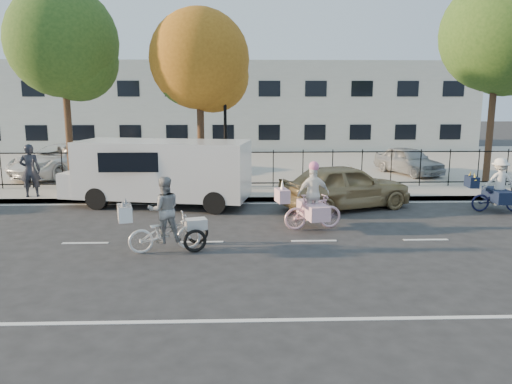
{
  "coord_description": "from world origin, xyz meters",
  "views": [
    {
      "loc": [
        1.04,
        -12.65,
        3.8
      ],
      "look_at": [
        1.5,
        1.2,
        1.1
      ],
      "focal_mm": 35.0,
      "sensor_mm": 36.0,
      "label": 1
    }
  ],
  "objects_px": {
    "white_van": "(160,170)",
    "pedestrian": "(30,170)",
    "lot_car_d": "(408,160)",
    "unicorn_bike": "(312,204)",
    "gold_sedan": "(345,186)",
    "lamppost": "(225,113)",
    "lot_car_b": "(60,160)",
    "zebra_trike": "(165,223)",
    "bull_bike": "(498,190)",
    "lot_car_c": "(176,159)"
  },
  "relations": [
    {
      "from": "bull_bike",
      "to": "zebra_trike",
      "type": "bearing_deg",
      "value": 113.48
    },
    {
      "from": "lamppost",
      "to": "white_van",
      "type": "xyz_separation_m",
      "value": [
        -2.2,
        -2.3,
        -1.87
      ]
    },
    {
      "from": "lot_car_d",
      "to": "gold_sedan",
      "type": "bearing_deg",
      "value": -145.62
    },
    {
      "from": "unicorn_bike",
      "to": "gold_sedan",
      "type": "xyz_separation_m",
      "value": [
        1.5,
        2.6,
        0.04
      ]
    },
    {
      "from": "gold_sedan",
      "to": "lot_car_d",
      "type": "xyz_separation_m",
      "value": [
        4.36,
        6.49,
        0.01
      ]
    },
    {
      "from": "white_van",
      "to": "lot_car_d",
      "type": "relative_size",
      "value": 1.79
    },
    {
      "from": "white_van",
      "to": "pedestrian",
      "type": "height_order",
      "value": "white_van"
    },
    {
      "from": "gold_sedan",
      "to": "white_van",
      "type": "bearing_deg",
      "value": 63.31
    },
    {
      "from": "white_van",
      "to": "gold_sedan",
      "type": "distance_m",
      "value": 6.36
    },
    {
      "from": "lamppost",
      "to": "bull_bike",
      "type": "distance_m",
      "value": 10.03
    },
    {
      "from": "lamppost",
      "to": "lot_car_b",
      "type": "xyz_separation_m",
      "value": [
        -7.67,
        3.53,
        -2.24
      ]
    },
    {
      "from": "lamppost",
      "to": "lot_car_d",
      "type": "height_order",
      "value": "lamppost"
    },
    {
      "from": "white_van",
      "to": "pedestrian",
      "type": "bearing_deg",
      "value": 179.68
    },
    {
      "from": "lot_car_c",
      "to": "pedestrian",
      "type": "bearing_deg",
      "value": -142.52
    },
    {
      "from": "pedestrian",
      "to": "gold_sedan",
      "type": "bearing_deg",
      "value": 156.67
    },
    {
      "from": "white_van",
      "to": "lot_car_d",
      "type": "xyz_separation_m",
      "value": [
        10.67,
        5.79,
        -0.46
      ]
    },
    {
      "from": "bull_bike",
      "to": "gold_sedan",
      "type": "relative_size",
      "value": 0.43
    },
    {
      "from": "bull_bike",
      "to": "lot_car_c",
      "type": "bearing_deg",
      "value": 57.17
    },
    {
      "from": "white_van",
      "to": "pedestrian",
      "type": "xyz_separation_m",
      "value": [
        -4.84,
        0.97,
        -0.13
      ]
    },
    {
      "from": "lot_car_b",
      "to": "pedestrian",
      "type": "bearing_deg",
      "value": -62.01
    },
    {
      "from": "bull_bike",
      "to": "lamppost",
      "type": "bearing_deg",
      "value": 71.03
    },
    {
      "from": "lamppost",
      "to": "zebra_trike",
      "type": "height_order",
      "value": "lamppost"
    },
    {
      "from": "lamppost",
      "to": "unicorn_bike",
      "type": "distance_m",
      "value": 6.62
    },
    {
      "from": "bull_bike",
      "to": "pedestrian",
      "type": "bearing_deg",
      "value": 84.69
    },
    {
      "from": "gold_sedan",
      "to": "lot_car_c",
      "type": "bearing_deg",
      "value": 20.52
    },
    {
      "from": "lamppost",
      "to": "lot_car_b",
      "type": "bearing_deg",
      "value": 155.28
    },
    {
      "from": "gold_sedan",
      "to": "lot_car_b",
      "type": "xyz_separation_m",
      "value": [
        -11.77,
        6.53,
        0.1
      ]
    },
    {
      "from": "lot_car_d",
      "to": "zebra_trike",
      "type": "bearing_deg",
      "value": -153.3
    },
    {
      "from": "zebra_trike",
      "to": "white_van",
      "type": "xyz_separation_m",
      "value": [
        -0.9,
        5.22,
        0.53
      ]
    },
    {
      "from": "unicorn_bike",
      "to": "lamppost",
      "type": "bearing_deg",
      "value": 13.54
    },
    {
      "from": "lamppost",
      "to": "gold_sedan",
      "type": "height_order",
      "value": "lamppost"
    },
    {
      "from": "gold_sedan",
      "to": "lamppost",
      "type": "bearing_deg",
      "value": 33.47
    },
    {
      "from": "lot_car_d",
      "to": "unicorn_bike",
      "type": "bearing_deg",
      "value": -144.53
    },
    {
      "from": "lamppost",
      "to": "lot_car_b",
      "type": "height_order",
      "value": "lamppost"
    },
    {
      "from": "unicorn_bike",
      "to": "lot_car_b",
      "type": "distance_m",
      "value": 13.74
    },
    {
      "from": "lamppost",
      "to": "lot_car_d",
      "type": "bearing_deg",
      "value": 22.43
    },
    {
      "from": "bull_bike",
      "to": "lot_car_c",
      "type": "xyz_separation_m",
      "value": [
        -11.6,
        8.29,
        0.02
      ]
    },
    {
      "from": "unicorn_bike",
      "to": "lot_car_d",
      "type": "bearing_deg",
      "value": -44.24
    },
    {
      "from": "lot_car_b",
      "to": "lot_car_c",
      "type": "bearing_deg",
      "value": 33.52
    },
    {
      "from": "zebra_trike",
      "to": "lot_car_d",
      "type": "xyz_separation_m",
      "value": [
        9.77,
        11.01,
        0.07
      ]
    },
    {
      "from": "lamppost",
      "to": "unicorn_bike",
      "type": "xyz_separation_m",
      "value": [
        2.61,
        -5.6,
        -2.38
      ]
    },
    {
      "from": "zebra_trike",
      "to": "lot_car_b",
      "type": "bearing_deg",
      "value": 13.24
    },
    {
      "from": "zebra_trike",
      "to": "lot_car_c",
      "type": "relative_size",
      "value": 0.61
    },
    {
      "from": "unicorn_bike",
      "to": "pedestrian",
      "type": "relative_size",
      "value": 1.03
    },
    {
      "from": "lot_car_c",
      "to": "lot_car_d",
      "type": "height_order",
      "value": "lot_car_d"
    },
    {
      "from": "lamppost",
      "to": "gold_sedan",
      "type": "bearing_deg",
      "value": -36.18
    },
    {
      "from": "lot_car_d",
      "to": "white_van",
      "type": "bearing_deg",
      "value": -173.22
    },
    {
      "from": "lot_car_b",
      "to": "lot_car_d",
      "type": "xyz_separation_m",
      "value": [
        16.13,
        -0.04,
        -0.09
      ]
    },
    {
      "from": "pedestrian",
      "to": "lot_car_d",
      "type": "bearing_deg",
      "value": -177.52
    },
    {
      "from": "pedestrian",
      "to": "lot_car_b",
      "type": "distance_m",
      "value": 4.9
    }
  ]
}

